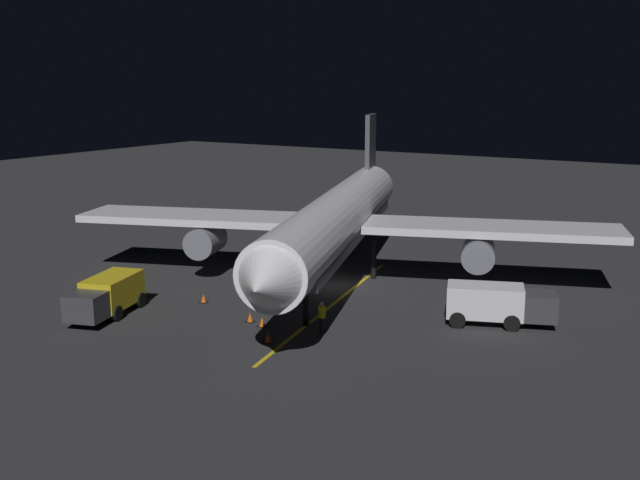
# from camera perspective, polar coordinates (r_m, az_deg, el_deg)

# --- Properties ---
(ground_plane) EXTENTS (180.00, 180.00, 0.20)m
(ground_plane) POSITION_cam_1_polar(r_m,az_deg,el_deg) (52.17, 1.15, -3.49)
(ground_plane) COLOR #2C2C2E
(apron_guide_stripe) EXTENTS (4.55, 21.98, 0.01)m
(apron_guide_stripe) POSITION_cam_1_polar(r_m,az_deg,el_deg) (47.81, 0.86, -4.79)
(apron_guide_stripe) COLOR gold
(apron_guide_stripe) RESTS_ON ground_plane
(airliner) EXTENTS (36.21, 36.86, 10.72)m
(airliner) POSITION_cam_1_polar(r_m,az_deg,el_deg) (51.77, 1.30, 1.43)
(airliner) COLOR white
(airliner) RESTS_ON ground_plane
(baggage_truck) EXTENTS (3.71, 6.20, 2.25)m
(baggage_truck) POSITION_cam_1_polar(r_m,az_deg,el_deg) (47.07, -15.28, -3.99)
(baggage_truck) COLOR gold
(baggage_truck) RESTS_ON ground_plane
(catering_truck) EXTENTS (6.34, 4.05, 2.25)m
(catering_truck) POSITION_cam_1_polar(r_m,az_deg,el_deg) (44.92, 12.78, -4.61)
(catering_truck) COLOR silver
(catering_truck) RESTS_ON ground_plane
(ground_crew_worker) EXTENTS (0.40, 0.40, 1.74)m
(ground_crew_worker) POSITION_cam_1_polar(r_m,az_deg,el_deg) (42.56, 0.14, -5.64)
(ground_crew_worker) COLOR black
(ground_crew_worker) RESTS_ON ground_plane
(traffic_cone_near_left) EXTENTS (0.50, 0.50, 0.55)m
(traffic_cone_near_left) POSITION_cam_1_polar(r_m,az_deg,el_deg) (48.84, -8.50, -4.26)
(traffic_cone_near_left) COLOR #EA590F
(traffic_cone_near_left) RESTS_ON ground_plane
(traffic_cone_near_right) EXTENTS (0.50, 0.50, 0.55)m
(traffic_cone_near_right) POSITION_cam_1_polar(r_m,az_deg,el_deg) (41.29, -3.83, -7.15)
(traffic_cone_near_right) COLOR #EA590F
(traffic_cone_near_right) RESTS_ON ground_plane
(traffic_cone_under_wing) EXTENTS (0.50, 0.50, 0.55)m
(traffic_cone_under_wing) POSITION_cam_1_polar(r_m,az_deg,el_deg) (44.74, -5.13, -5.67)
(traffic_cone_under_wing) COLOR #EA590F
(traffic_cone_under_wing) RESTS_ON ground_plane
(traffic_cone_far) EXTENTS (0.50, 0.50, 0.55)m
(traffic_cone_far) POSITION_cam_1_polar(r_m,az_deg,el_deg) (43.85, -4.25, -6.02)
(traffic_cone_far) COLOR #EA590F
(traffic_cone_far) RESTS_ON ground_plane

